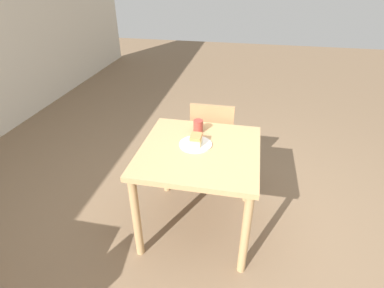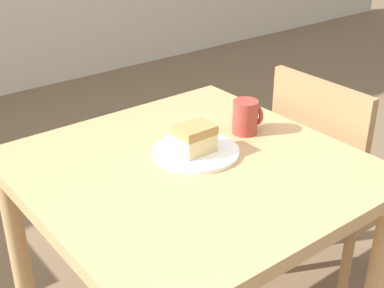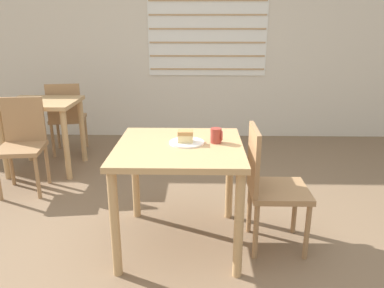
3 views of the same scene
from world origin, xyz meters
name	(u,v)px [view 3 (image 3 of 3)]	position (x,y,z in m)	size (l,w,h in m)	color
ground_plane	(164,260)	(0.00, 0.00, 0.00)	(14.00, 14.00, 0.00)	#7A6047
wall_back	(183,34)	(0.01, 3.03, 1.41)	(10.00, 0.10, 2.80)	beige
dining_table_near	(179,161)	(0.10, 0.23, 0.64)	(0.87, 0.87, 0.76)	tan
dining_table_far	(43,115)	(-1.44, 1.66, 0.61)	(0.75, 0.65, 0.77)	tan
chair_near_window	(269,184)	(0.73, 0.21, 0.48)	(0.41, 0.41, 0.89)	#9E754C
chair_far_corner	(22,142)	(-1.44, 1.14, 0.48)	(0.45, 0.45, 0.89)	#9E754C
chair_far_opposite	(67,116)	(-1.37, 2.18, 0.48)	(0.47, 0.47, 0.89)	#9E754C
plate	(187,142)	(0.15, 0.27, 0.76)	(0.24, 0.24, 0.01)	white
cake_slice	(185,136)	(0.14, 0.26, 0.81)	(0.10, 0.08, 0.08)	#E5CC89
coffee_mug	(217,136)	(0.36, 0.29, 0.81)	(0.08, 0.08, 0.10)	#9E382D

